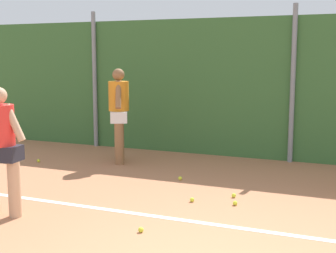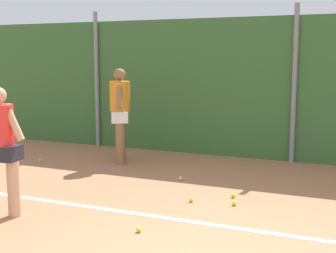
{
  "view_description": "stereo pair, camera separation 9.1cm",
  "coord_description": "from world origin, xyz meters",
  "px_view_note": "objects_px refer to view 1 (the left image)",
  "views": [
    {
      "loc": [
        1.27,
        -4.06,
        2.11
      ],
      "look_at": [
        -1.58,
        2.86,
        1.01
      ],
      "focal_mm": 50.24,
      "sensor_mm": 36.0,
      "label": 1
    },
    {
      "loc": [
        1.36,
        -4.03,
        2.11
      ],
      "look_at": [
        -1.58,
        2.86,
        1.01
      ],
      "focal_mm": 50.24,
      "sensor_mm": 36.0,
      "label": 2
    }
  ],
  "objects_px": {
    "tennis_ball_4": "(235,203)",
    "tennis_ball_5": "(192,200)",
    "tennis_ball_0": "(38,161)",
    "player_foreground_near": "(1,145)",
    "tennis_ball_3": "(141,230)",
    "tennis_ball_7": "(180,178)",
    "tennis_ball_6": "(234,195)",
    "player_backcourt_far": "(119,110)"
  },
  "relations": [
    {
      "from": "tennis_ball_4",
      "to": "tennis_ball_5",
      "type": "height_order",
      "value": "same"
    },
    {
      "from": "tennis_ball_0",
      "to": "tennis_ball_4",
      "type": "bearing_deg",
      "value": -15.45
    },
    {
      "from": "player_foreground_near",
      "to": "tennis_ball_3",
      "type": "bearing_deg",
      "value": -2.9
    },
    {
      "from": "tennis_ball_0",
      "to": "tennis_ball_7",
      "type": "relative_size",
      "value": 1.0
    },
    {
      "from": "tennis_ball_3",
      "to": "tennis_ball_5",
      "type": "xyz_separation_m",
      "value": [
        0.17,
        1.39,
        0.0
      ]
    },
    {
      "from": "tennis_ball_4",
      "to": "tennis_ball_7",
      "type": "relative_size",
      "value": 1.0
    },
    {
      "from": "tennis_ball_4",
      "to": "tennis_ball_6",
      "type": "height_order",
      "value": "same"
    },
    {
      "from": "player_foreground_near",
      "to": "tennis_ball_4",
      "type": "xyz_separation_m",
      "value": [
        2.76,
        1.61,
        -0.94
      ]
    },
    {
      "from": "tennis_ball_0",
      "to": "tennis_ball_6",
      "type": "height_order",
      "value": "same"
    },
    {
      "from": "player_foreground_near",
      "to": "player_backcourt_far",
      "type": "bearing_deg",
      "value": 84.87
    },
    {
      "from": "tennis_ball_0",
      "to": "tennis_ball_3",
      "type": "bearing_deg",
      "value": -36.75
    },
    {
      "from": "tennis_ball_3",
      "to": "player_backcourt_far",
      "type": "bearing_deg",
      "value": 121.98
    },
    {
      "from": "player_backcourt_far",
      "to": "tennis_ball_6",
      "type": "xyz_separation_m",
      "value": [
        2.76,
        -1.5,
        -1.03
      ]
    },
    {
      "from": "tennis_ball_7",
      "to": "tennis_ball_0",
      "type": "bearing_deg",
      "value": 176.25
    },
    {
      "from": "tennis_ball_0",
      "to": "tennis_ball_4",
      "type": "distance_m",
      "value": 4.56
    },
    {
      "from": "tennis_ball_0",
      "to": "player_foreground_near",
      "type": "bearing_deg",
      "value": -60.04
    },
    {
      "from": "tennis_ball_6",
      "to": "player_backcourt_far",
      "type": "bearing_deg",
      "value": 151.54
    },
    {
      "from": "tennis_ball_0",
      "to": "tennis_ball_6",
      "type": "distance_m",
      "value": 4.36
    },
    {
      "from": "tennis_ball_3",
      "to": "tennis_ball_6",
      "type": "relative_size",
      "value": 1.0
    },
    {
      "from": "player_foreground_near",
      "to": "tennis_ball_7",
      "type": "height_order",
      "value": "player_foreground_near"
    },
    {
      "from": "player_foreground_near",
      "to": "tennis_ball_5",
      "type": "distance_m",
      "value": 2.79
    },
    {
      "from": "player_backcourt_far",
      "to": "tennis_ball_7",
      "type": "height_order",
      "value": "player_backcourt_far"
    },
    {
      "from": "player_foreground_near",
      "to": "tennis_ball_4",
      "type": "height_order",
      "value": "player_foreground_near"
    },
    {
      "from": "tennis_ball_0",
      "to": "tennis_ball_3",
      "type": "xyz_separation_m",
      "value": [
        3.6,
        -2.69,
        0.0
      ]
    },
    {
      "from": "player_backcourt_far",
      "to": "tennis_ball_6",
      "type": "relative_size",
      "value": 28.66
    },
    {
      "from": "player_backcourt_far",
      "to": "tennis_ball_0",
      "type": "xyz_separation_m",
      "value": [
        -1.52,
        -0.65,
        -1.03
      ]
    },
    {
      "from": "tennis_ball_7",
      "to": "tennis_ball_3",
      "type": "bearing_deg",
      "value": -80.04
    },
    {
      "from": "tennis_ball_5",
      "to": "tennis_ball_7",
      "type": "xyz_separation_m",
      "value": [
        -0.61,
        1.09,
        0.0
      ]
    },
    {
      "from": "player_backcourt_far",
      "to": "tennis_ball_5",
      "type": "height_order",
      "value": "player_backcourt_far"
    },
    {
      "from": "tennis_ball_7",
      "to": "tennis_ball_5",
      "type": "bearing_deg",
      "value": -61.0
    },
    {
      "from": "tennis_ball_5",
      "to": "tennis_ball_6",
      "type": "height_order",
      "value": "same"
    },
    {
      "from": "player_backcourt_far",
      "to": "tennis_ball_6",
      "type": "height_order",
      "value": "player_backcourt_far"
    },
    {
      "from": "tennis_ball_4",
      "to": "tennis_ball_5",
      "type": "xyz_separation_m",
      "value": [
        -0.63,
        -0.09,
        0.0
      ]
    },
    {
      "from": "player_foreground_near",
      "to": "player_backcourt_far",
      "type": "distance_m",
      "value": 3.47
    },
    {
      "from": "tennis_ball_5",
      "to": "tennis_ball_6",
      "type": "relative_size",
      "value": 1.0
    },
    {
      "from": "player_backcourt_far",
      "to": "tennis_ball_3",
      "type": "relative_size",
      "value": 28.66
    },
    {
      "from": "player_foreground_near",
      "to": "tennis_ball_5",
      "type": "relative_size",
      "value": 26.2
    },
    {
      "from": "player_backcourt_far",
      "to": "tennis_ball_5",
      "type": "distance_m",
      "value": 3.15
    },
    {
      "from": "tennis_ball_4",
      "to": "tennis_ball_7",
      "type": "bearing_deg",
      "value": 140.74
    },
    {
      "from": "tennis_ball_3",
      "to": "player_foreground_near",
      "type": "bearing_deg",
      "value": -175.92
    },
    {
      "from": "tennis_ball_5",
      "to": "tennis_ball_0",
      "type": "bearing_deg",
      "value": 160.97
    },
    {
      "from": "tennis_ball_4",
      "to": "tennis_ball_5",
      "type": "relative_size",
      "value": 1.0
    }
  ]
}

